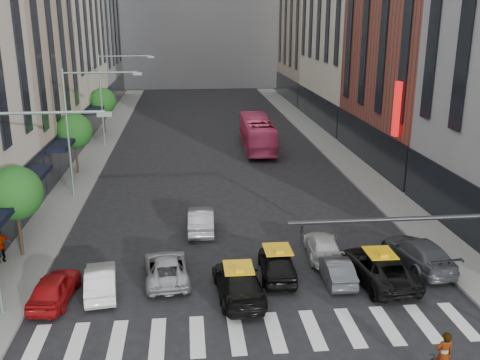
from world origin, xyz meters
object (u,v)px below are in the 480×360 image
object	(u,v)px
streetlamp_mid	(81,116)
car_red	(54,288)
streetlamp_far	(110,87)
bus	(257,133)
pedestrian_far	(0,246)
streetlamp_near	(9,185)
car_white_front	(101,280)
taxi_left	(238,282)
taxi_center	(277,263)

from	to	relation	value
streetlamp_mid	car_red	distance (m)	15.91
streetlamp_far	bus	world-z (taller)	streetlamp_far
car_red	pedestrian_far	distance (m)	5.51
bus	pedestrian_far	size ratio (longest dim) A/B	5.94
streetlamp_mid	streetlamp_far	distance (m)	16.00
streetlamp_near	streetlamp_far	distance (m)	32.00
streetlamp_mid	streetlamp_far	bearing A→B (deg)	90.00
streetlamp_mid	car_white_front	bearing A→B (deg)	-78.10
pedestrian_far	car_white_front	bearing A→B (deg)	113.24
car_red	taxi_left	size ratio (longest dim) A/B	0.79
car_white_front	bus	size ratio (longest dim) A/B	0.35
car_white_front	taxi_center	bearing A→B (deg)	177.97
car_white_front	bus	distance (m)	30.07
car_white_front	streetlamp_near	bearing A→B (deg)	19.67
taxi_left	taxi_center	world-z (taller)	taxi_left
taxi_left	taxi_center	distance (m)	2.78
streetlamp_near	bus	xyz separation A→B (m)	(14.16, 29.48, -4.34)
streetlamp_near	car_red	size ratio (longest dim) A/B	2.28
streetlamp_mid	taxi_center	bearing A→B (deg)	-49.68
streetlamp_mid	pedestrian_far	distance (m)	12.15
bus	streetlamp_mid	bearing A→B (deg)	45.24
taxi_center	bus	size ratio (longest dim) A/B	0.38
streetlamp_mid	bus	world-z (taller)	streetlamp_mid
car_red	car_white_front	size ratio (longest dim) A/B	1.01
pedestrian_far	streetlamp_mid	bearing A→B (deg)	-137.40
bus	taxi_center	bearing A→B (deg)	86.18
streetlamp_near	car_white_front	size ratio (longest dim) A/B	2.30
car_red	taxi_center	distance (m)	10.59
streetlamp_near	taxi_left	distance (m)	10.79
taxi_left	pedestrian_far	xyz separation A→B (m)	(-12.00, 4.57, 0.37)
car_red	taxi_left	distance (m)	8.39
streetlamp_far	car_red	xyz separation A→B (m)	(1.06, -30.99, -5.23)
streetlamp_far	car_red	size ratio (longest dim) A/B	2.28
streetlamp_near	car_red	bearing A→B (deg)	43.53
car_white_front	pedestrian_far	world-z (taller)	pedestrian_far
streetlamp_far	taxi_center	bearing A→B (deg)	-68.67
streetlamp_far	car_white_front	bearing A→B (deg)	-84.29
streetlamp_mid	taxi_left	bearing A→B (deg)	-58.53
taxi_left	taxi_center	xyz separation A→B (m)	(2.12, 1.80, -0.00)
streetlamp_near	taxi_center	bearing A→B (deg)	11.58
taxi_left	taxi_center	bearing A→B (deg)	-143.48
bus	pedestrian_far	distance (m)	29.53
car_red	taxi_center	bearing A→B (deg)	-166.80
pedestrian_far	car_red	bearing A→B (deg)	97.06
car_white_front	pedestrian_far	distance (m)	6.66
streetlamp_far	taxi_left	xyz separation A→B (m)	(9.44, -31.43, -5.18)
car_white_front	streetlamp_mid	bearing A→B (deg)	-85.56
streetlamp_mid	car_red	world-z (taller)	streetlamp_mid
streetlamp_near	taxi_center	xyz separation A→B (m)	(11.57, 2.37, -5.18)
streetlamp_far	taxi_center	distance (m)	32.23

